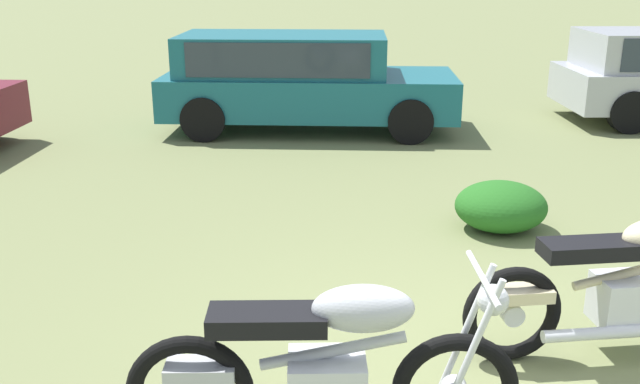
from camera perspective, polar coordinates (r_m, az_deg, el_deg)
name	(u,v)px	position (r m, az deg, el deg)	size (l,w,h in m)	color
motorcycle_silver	(328,368)	(3.78, 0.62, -13.87)	(2.04, 0.64, 1.02)	black
motorcycle_cream	(629,286)	(5.04, 23.43, -6.90)	(2.14, 0.64, 1.02)	black
car_teal	(297,75)	(10.87, -1.89, 9.34)	(4.59, 2.56, 1.43)	#19606B
shrub_low	(501,206)	(7.04, 14.22, -1.11)	(0.88, 0.81, 0.47)	#23641E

